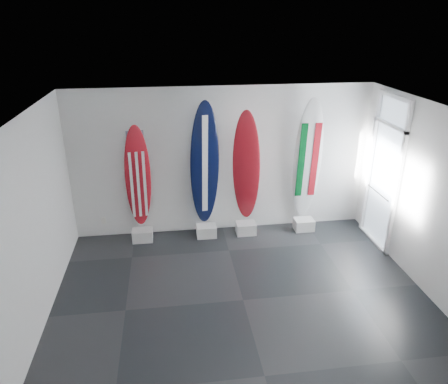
{
  "coord_description": "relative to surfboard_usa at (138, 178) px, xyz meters",
  "views": [
    {
      "loc": [
        -1.05,
        -5.38,
        4.22
      ],
      "look_at": [
        -0.12,
        1.4,
        1.3
      ],
      "focal_mm": 33.45,
      "sensor_mm": 36.0,
      "label": 1
    }
  ],
  "objects": [
    {
      "name": "floor",
      "position": [
        1.67,
        -2.28,
        -1.32
      ],
      "size": [
        6.0,
        6.0,
        0.0
      ],
      "primitive_type": "plane",
      "color": "black",
      "rests_on": "ground"
    },
    {
      "name": "surfboard_swiss",
      "position": [
        2.12,
        0.0,
        0.11
      ],
      "size": [
        0.65,
        0.57,
        2.39
      ],
      "primitive_type": "ellipsoid",
      "rotation": [
        0.15,
        0.0,
        -0.29
      ],
      "color": "maroon",
      "rests_on": "display_block_swiss"
    },
    {
      "name": "surfboard_italy",
      "position": [
        3.37,
        0.0,
        0.2
      ],
      "size": [
        0.58,
        0.28,
        2.57
      ],
      "primitive_type": "ellipsoid",
      "rotation": [
        0.08,
        0.0,
        0.0
      ],
      "color": "silver",
      "rests_on": "display_block_italy"
    },
    {
      "name": "wall_left",
      "position": [
        -1.33,
        -2.28,
        0.18
      ],
      "size": [
        0.0,
        5.0,
        5.0
      ],
      "primitive_type": "plane",
      "rotation": [
        1.57,
        0.0,
        1.57
      ],
      "color": "silver",
      "rests_on": "ground"
    },
    {
      "name": "glass_door",
      "position": [
        4.64,
        -0.73,
        0.1
      ],
      "size": [
        0.12,
        1.16,
        2.85
      ],
      "primitive_type": null,
      "color": "white",
      "rests_on": "floor"
    },
    {
      "name": "wall_outlet",
      "position": [
        -0.78,
        0.2,
        -0.97
      ],
      "size": [
        0.09,
        0.02,
        0.13
      ],
      "primitive_type": "cube",
      "color": "silver",
      "rests_on": "wall_back"
    },
    {
      "name": "surfboard_navy",
      "position": [
        1.3,
        0.0,
        0.2
      ],
      "size": [
        0.62,
        0.36,
        2.56
      ],
      "primitive_type": "ellipsoid",
      "rotation": [
        0.07,
        0.0,
        0.17
      ],
      "color": "black",
      "rests_on": "display_block_navy"
    },
    {
      "name": "display_block_usa",
      "position": [
        0.0,
        -0.1,
        -1.2
      ],
      "size": [
        0.4,
        0.3,
        0.24
      ],
      "primitive_type": "cube",
      "color": "silver",
      "rests_on": "floor"
    },
    {
      "name": "wall_front",
      "position": [
        1.67,
        -4.78,
        0.18
      ],
      "size": [
        6.0,
        0.0,
        6.0
      ],
      "primitive_type": "plane",
      "rotation": [
        -1.57,
        0.0,
        0.0
      ],
      "color": "silver",
      "rests_on": "ground"
    },
    {
      "name": "wall_back",
      "position": [
        1.67,
        0.22,
        0.18
      ],
      "size": [
        6.0,
        0.0,
        6.0
      ],
      "primitive_type": "plane",
      "rotation": [
        1.57,
        0.0,
        0.0
      ],
      "color": "silver",
      "rests_on": "ground"
    },
    {
      "name": "display_block_italy",
      "position": [
        3.37,
        -0.1,
        -1.2
      ],
      "size": [
        0.4,
        0.3,
        0.24
      ],
      "primitive_type": "cube",
      "color": "silver",
      "rests_on": "floor"
    },
    {
      "name": "display_block_navy",
      "position": [
        1.3,
        -0.1,
        -1.2
      ],
      "size": [
        0.4,
        0.3,
        0.24
      ],
      "primitive_type": "cube",
      "color": "silver",
      "rests_on": "floor"
    },
    {
      "name": "balcony",
      "position": [
        5.97,
        -0.73,
        -0.82
      ],
      "size": [
        2.8,
        2.2,
        1.2
      ],
      "primitive_type": null,
      "color": "slate",
      "rests_on": "ground"
    },
    {
      "name": "display_block_swiss",
      "position": [
        2.12,
        -0.1,
        -1.2
      ],
      "size": [
        0.4,
        0.3,
        0.24
      ],
      "primitive_type": "cube",
      "color": "silver",
      "rests_on": "floor"
    },
    {
      "name": "ceiling",
      "position": [
        1.67,
        -2.28,
        1.68
      ],
      "size": [
        6.0,
        6.0,
        0.0
      ],
      "primitive_type": "plane",
      "rotation": [
        3.14,
        0.0,
        0.0
      ],
      "color": "white",
      "rests_on": "wall_back"
    },
    {
      "name": "wall_right",
      "position": [
        4.67,
        -2.28,
        0.18
      ],
      "size": [
        0.0,
        5.0,
        5.0
      ],
      "primitive_type": "plane",
      "rotation": [
        1.57,
        0.0,
        -1.57
      ],
      "color": "silver",
      "rests_on": "ground"
    },
    {
      "name": "surfboard_usa",
      "position": [
        0.0,
        0.0,
        0.0
      ],
      "size": [
        0.54,
        0.45,
        2.17
      ],
      "primitive_type": "ellipsoid",
      "rotation": [
        0.14,
        0.0,
        0.15
      ],
      "color": "maroon",
      "rests_on": "display_block_usa"
    }
  ]
}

